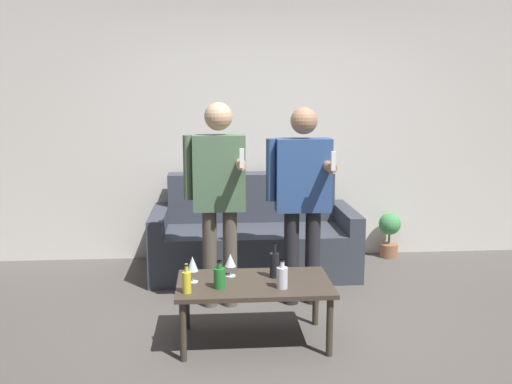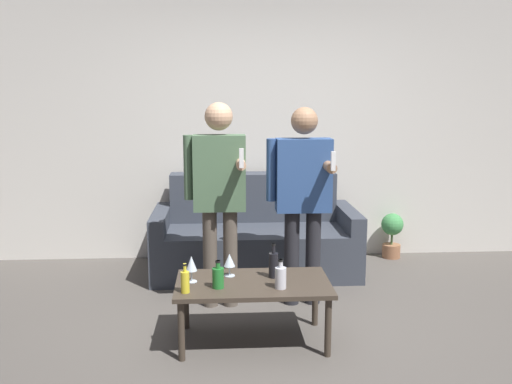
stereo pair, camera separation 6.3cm
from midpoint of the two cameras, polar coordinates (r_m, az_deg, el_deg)
name	(u,v)px [view 2 (the right image)]	position (r m, az deg, el deg)	size (l,w,h in m)	color
ground_plane	(291,348)	(3.98, 3.94, -15.26)	(16.00, 16.00, 0.00)	#514C47
wall_back	(265,126)	(5.80, 1.25, 6.63)	(8.00, 0.06, 2.70)	silver
couch	(255,238)	(5.45, 0.21, -4.59)	(1.90, 0.90, 0.90)	#383D47
coffee_table	(253,288)	(3.91, 0.16, -9.59)	(1.04, 0.60, 0.43)	#3D3328
bottle_orange	(273,264)	(3.96, 2.21, -7.23)	(0.06, 0.06, 0.24)	black
bottle_green	(281,277)	(3.76, 2.96, -8.48)	(0.07, 0.07, 0.19)	silver
bottle_dark	(185,281)	(3.70, -6.62, -8.85)	(0.06, 0.06, 0.19)	yellow
bottle_yellow	(218,277)	(3.77, -3.33, -8.49)	(0.08, 0.08, 0.18)	#23752D
wine_glass_near	(229,261)	(3.99, -2.22, -6.89)	(0.08, 0.08, 0.16)	silver
wine_glass_far	(191,264)	(3.88, -6.01, -7.20)	(0.08, 0.08, 0.18)	silver
person_standing_left	(219,188)	(4.42, -3.33, 0.39)	(0.47, 0.42, 1.62)	brown
person_standing_right	(303,191)	(4.49, 5.09, 0.06)	(0.51, 0.42, 1.58)	#232328
potted_plant	(392,232)	(6.04, 13.74, -3.92)	(0.22, 0.22, 0.46)	#936042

